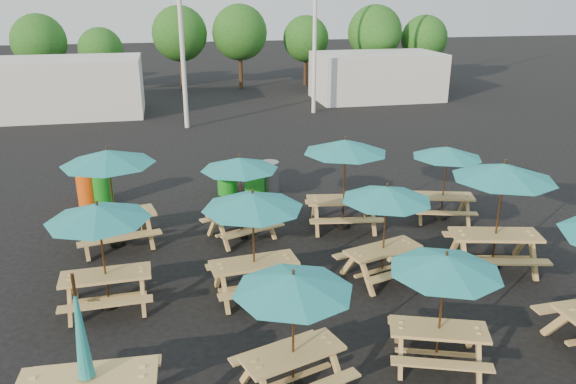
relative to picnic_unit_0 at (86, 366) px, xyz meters
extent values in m
plane|color=black|center=(4.20, 4.61, -1.00)|extent=(120.00, 120.00, 0.00)
cube|color=tan|center=(0.00, 0.00, -0.22)|extent=(1.95, 0.84, 0.06)
cube|color=tan|center=(0.03, 0.70, -0.53)|extent=(1.92, 0.36, 0.04)
cylinder|color=brown|center=(0.00, 0.00, 0.22)|extent=(0.05, 0.05, 2.45)
cone|color=teal|center=(0.00, 0.00, 0.64)|extent=(0.23, 0.23, 1.60)
cube|color=tan|center=(-0.04, 3.29, -0.30)|extent=(1.74, 0.73, 0.06)
cube|color=tan|center=(-0.01, 2.66, -0.58)|extent=(1.72, 0.31, 0.04)
cube|color=tan|center=(-0.06, 3.91, -0.58)|extent=(1.72, 0.31, 0.04)
cylinder|color=black|center=(-0.04, 3.29, -0.96)|extent=(0.34, 0.34, 0.10)
cylinder|color=brown|center=(-0.04, 3.29, 0.09)|extent=(0.04, 0.04, 2.19)
cone|color=teal|center=(-0.04, 3.29, 1.01)|extent=(2.04, 2.04, 0.30)
cube|color=tan|center=(-0.07, 6.22, -0.22)|extent=(2.03, 1.13, 0.06)
cube|color=tan|center=(0.08, 5.54, -0.53)|extent=(1.93, 0.66, 0.04)
cube|color=tan|center=(-0.22, 6.91, -0.53)|extent=(1.93, 0.66, 0.04)
cylinder|color=black|center=(-0.07, 6.22, -0.95)|extent=(0.38, 0.38, 0.11)
cylinder|color=brown|center=(-0.07, 6.22, 0.22)|extent=(0.05, 0.05, 2.45)
cone|color=teal|center=(-0.07, 6.22, 1.25)|extent=(2.60, 2.60, 0.34)
cube|color=tan|center=(2.98, 0.15, -0.35)|extent=(1.71, 1.07, 0.05)
cube|color=tan|center=(2.80, 0.71, -0.61)|extent=(1.59, 0.69, 0.04)
cylinder|color=brown|center=(2.98, 0.15, 0.02)|extent=(0.04, 0.04, 2.04)
cone|color=teal|center=(2.98, 0.15, 0.88)|extent=(2.29, 2.29, 0.28)
cube|color=tan|center=(2.85, 3.16, -0.28)|extent=(1.81, 0.85, 0.06)
cube|color=tan|center=(2.92, 2.52, -0.57)|extent=(1.77, 0.42, 0.04)
cube|color=tan|center=(2.79, 3.80, -0.57)|extent=(1.77, 0.42, 0.04)
cylinder|color=black|center=(2.85, 3.16, -0.96)|extent=(0.35, 0.35, 0.10)
cylinder|color=brown|center=(2.85, 3.16, 0.12)|extent=(0.04, 0.04, 2.24)
cone|color=teal|center=(2.85, 3.16, 1.06)|extent=(2.20, 2.20, 0.31)
cube|color=tan|center=(2.98, 6.02, -0.32)|extent=(1.79, 1.18, 0.06)
cube|color=tan|center=(3.19, 5.45, -0.59)|extent=(1.64, 0.79, 0.04)
cube|color=tan|center=(2.77, 6.60, -0.59)|extent=(1.64, 0.79, 0.04)
cylinder|color=black|center=(2.98, 6.02, -0.96)|extent=(0.33, 0.33, 0.09)
cylinder|color=brown|center=(2.98, 6.02, 0.06)|extent=(0.04, 0.04, 2.13)
cone|color=teal|center=(2.98, 6.02, 0.96)|extent=(2.44, 2.44, 0.30)
cube|color=tan|center=(5.47, 0.27, -0.35)|extent=(1.70, 1.12, 0.05)
cube|color=tan|center=(5.27, -0.27, -0.61)|extent=(1.57, 0.74, 0.04)
cube|color=tan|center=(5.67, 0.82, -0.61)|extent=(1.57, 0.74, 0.04)
cylinder|color=black|center=(5.47, 0.27, -0.96)|extent=(0.32, 0.32, 0.09)
cylinder|color=brown|center=(5.47, 0.27, 0.01)|extent=(0.04, 0.04, 2.03)
cone|color=teal|center=(5.47, 0.27, 0.86)|extent=(2.32, 2.32, 0.28)
cube|color=tan|center=(5.67, 3.27, -0.32)|extent=(1.78, 1.09, 0.06)
cube|color=tan|center=(5.84, 2.69, -0.59)|extent=(1.66, 0.69, 0.04)
cube|color=tan|center=(5.50, 3.86, -0.59)|extent=(1.66, 0.69, 0.04)
cylinder|color=black|center=(5.67, 3.27, -0.96)|extent=(0.33, 0.33, 0.09)
cylinder|color=brown|center=(5.67, 3.27, 0.06)|extent=(0.04, 0.04, 2.13)
cone|color=teal|center=(5.67, 3.27, 0.96)|extent=(2.37, 2.37, 0.30)
cube|color=tan|center=(5.68, 6.11, -0.23)|extent=(1.98, 1.03, 0.06)
cube|color=tan|center=(5.57, 5.42, -0.53)|extent=(1.90, 0.56, 0.04)
cube|color=tan|center=(5.79, 6.79, -0.53)|extent=(1.90, 0.56, 0.04)
cylinder|color=black|center=(5.68, 6.11, -0.95)|extent=(0.38, 0.38, 0.10)
cylinder|color=brown|center=(5.68, 6.11, 0.20)|extent=(0.05, 0.05, 2.41)
cone|color=teal|center=(5.68, 6.11, 1.21)|extent=(2.48, 2.48, 0.33)
cube|color=tan|center=(8.29, 3.22, -0.21)|extent=(2.05, 1.18, 0.06)
cube|color=tan|center=(8.13, 2.53, -0.52)|extent=(1.94, 0.71, 0.04)
cube|color=tan|center=(8.46, 3.91, -0.52)|extent=(1.94, 0.71, 0.04)
cylinder|color=black|center=(8.29, 3.22, -0.95)|extent=(0.39, 0.39, 0.11)
cylinder|color=brown|center=(8.29, 3.22, 0.23)|extent=(0.05, 0.05, 2.47)
cone|color=teal|center=(8.29, 3.22, 1.27)|extent=(2.67, 2.67, 0.34)
cube|color=tan|center=(8.49, 6.09, -0.34)|extent=(1.73, 1.05, 0.05)
cube|color=tan|center=(8.33, 5.52, -0.60)|extent=(1.61, 0.66, 0.04)
cube|color=tan|center=(8.65, 6.66, -0.60)|extent=(1.61, 0.66, 0.04)
cylinder|color=black|center=(8.49, 6.09, -0.96)|extent=(0.32, 0.32, 0.09)
cylinder|color=brown|center=(8.49, 6.09, 0.03)|extent=(0.04, 0.04, 2.06)
cone|color=teal|center=(8.49, 6.09, 0.90)|extent=(2.29, 2.29, 0.29)
cylinder|color=#EA500D|center=(-1.05, 9.26, -0.52)|extent=(0.60, 0.60, 0.97)
cylinder|color=#18871C|center=(-0.65, 9.22, -0.52)|extent=(0.60, 0.60, 0.97)
cylinder|color=#18871C|center=(3.00, 9.36, -0.52)|extent=(0.60, 0.60, 0.97)
cylinder|color=#18871C|center=(3.76, 8.83, -0.52)|extent=(0.60, 0.60, 0.97)
cylinder|color=gray|center=(4.29, 9.24, -0.52)|extent=(0.60, 0.60, 0.97)
cube|color=silver|center=(-3.80, 22.61, 0.40)|extent=(8.00, 4.00, 2.80)
cube|color=silver|center=(13.20, 23.61, 0.30)|extent=(7.00, 4.00, 2.60)
cylinder|color=#382314|center=(-5.54, 28.51, 0.06)|extent=(0.24, 0.24, 2.14)
sphere|color=#1E5919|center=(-5.54, 28.51, 2.16)|extent=(3.11, 3.11, 3.11)
cylinder|color=#382314|center=(-2.19, 28.27, -0.11)|extent=(0.24, 0.24, 1.78)
sphere|color=#1E5919|center=(-2.19, 28.27, 1.63)|extent=(2.59, 2.59, 2.59)
cylinder|color=#382314|center=(2.45, 29.33, 0.15)|extent=(0.24, 0.24, 2.31)
sphere|color=#1E5919|center=(2.45, 29.33, 2.41)|extent=(3.36, 3.36, 3.36)
cylinder|color=#382314|center=(6.10, 28.87, 0.17)|extent=(0.24, 0.24, 2.35)
sphere|color=#1E5919|center=(6.10, 28.87, 2.46)|extent=(3.41, 3.41, 3.41)
cylinder|color=#382314|center=(10.43, 29.29, 0.00)|extent=(0.24, 0.24, 2.02)
sphere|color=#1E5919|center=(10.43, 29.29, 1.98)|extent=(2.94, 2.94, 2.94)
cylinder|color=#382314|center=(14.44, 27.51, 0.16)|extent=(0.24, 0.24, 2.32)
sphere|color=#1E5919|center=(14.44, 27.51, 2.43)|extent=(3.38, 3.38, 3.38)
cylinder|color=#382314|center=(17.83, 27.54, 0.01)|extent=(0.24, 0.24, 2.03)
sphere|color=#1E5919|center=(17.83, 27.54, 2.00)|extent=(2.95, 2.95, 2.95)
camera|label=1|loc=(1.36, -6.93, 4.90)|focal=35.00mm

